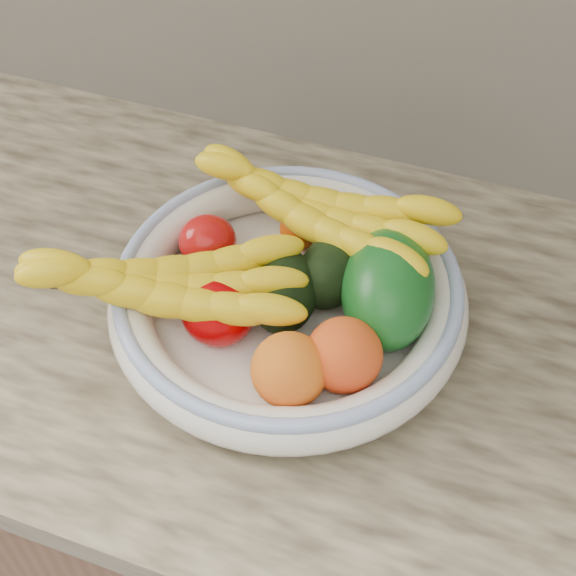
{
  "coord_description": "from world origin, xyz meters",
  "views": [
    {
      "loc": [
        0.19,
        1.12,
        1.61
      ],
      "look_at": [
        0.0,
        1.66,
        0.96
      ],
      "focal_mm": 50.0,
      "sensor_mm": 36.0,
      "label": 1
    }
  ],
  "objects_px": {
    "fruit_bowl": "(288,295)",
    "banana_bunch_back": "(316,216)",
    "green_mango": "(388,288)",
    "banana_bunch_front": "(166,289)"
  },
  "relations": [
    {
      "from": "banana_bunch_back",
      "to": "banana_bunch_front",
      "type": "xyz_separation_m",
      "value": [
        -0.11,
        -0.15,
        -0.01
      ]
    },
    {
      "from": "fruit_bowl",
      "to": "green_mango",
      "type": "height_order",
      "value": "green_mango"
    },
    {
      "from": "fruit_bowl",
      "to": "green_mango",
      "type": "xyz_separation_m",
      "value": [
        0.1,
        0.02,
        0.03
      ]
    },
    {
      "from": "fruit_bowl",
      "to": "banana_bunch_back",
      "type": "height_order",
      "value": "banana_bunch_back"
    },
    {
      "from": "green_mango",
      "to": "fruit_bowl",
      "type": "bearing_deg",
      "value": 176.81
    },
    {
      "from": "banana_bunch_back",
      "to": "banana_bunch_front",
      "type": "bearing_deg",
      "value": -117.35
    },
    {
      "from": "fruit_bowl",
      "to": "banana_bunch_front",
      "type": "bearing_deg",
      "value": -150.81
    },
    {
      "from": "green_mango",
      "to": "banana_bunch_front",
      "type": "relative_size",
      "value": 0.48
    },
    {
      "from": "fruit_bowl",
      "to": "banana_bunch_back",
      "type": "distance_m",
      "value": 0.1
    },
    {
      "from": "green_mango",
      "to": "banana_bunch_front",
      "type": "height_order",
      "value": "green_mango"
    }
  ]
}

